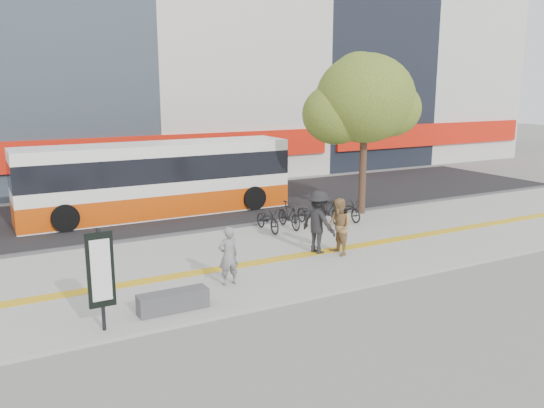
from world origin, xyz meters
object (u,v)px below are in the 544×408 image
seated_woman (228,256)px  pedestrian_dark (318,222)px  street_tree (363,100)px  pedestrian_tan (339,227)px  signboard (101,271)px  bus (158,181)px  bench (173,301)px

seated_woman → pedestrian_dark: size_ratio=0.79×
pedestrian_dark → street_tree: bearing=-64.7°
seated_woman → street_tree: bearing=-150.4°
seated_woman → pedestrian_tan: bearing=-171.8°
signboard → pedestrian_dark: (6.93, 2.51, -0.33)m
bus → pedestrian_tan: bearing=-68.7°
bench → pedestrian_dark: size_ratio=0.83×
pedestrian_dark → seated_woman: bearing=94.1°
pedestrian_tan → pedestrian_dark: size_ratio=0.90×
seated_woman → pedestrian_tan: 4.03m
bus → pedestrian_tan: 8.56m
street_tree → pedestrian_tan: bearing=-133.1°
bus → pedestrian_dark: bearing=-70.3°
street_tree → seated_woman: size_ratio=4.15×
signboard → bus: bearing=66.9°
signboard → bench: bearing=10.8°
signboard → pedestrian_tan: signboard is taller
signboard → street_tree: bearing=29.1°
bus → signboard: bearing=-113.1°
street_tree → bench: bearing=-148.4°
bus → pedestrian_dark: 7.96m
signboard → bus: 10.87m
bench → street_tree: (9.78, 6.02, 4.21)m
pedestrian_dark → bus: bearing=4.4°
street_tree → pedestrian_dark: 6.81m
bench → seated_woman: (1.80, 0.96, 0.54)m
street_tree → signboard: bearing=-150.9°
bench → bus: size_ratio=0.15×
bench → pedestrian_dark: (5.33, 2.21, 0.74)m
bench → seated_woman: seated_woman is taller
seated_woman → signboard: bearing=17.6°
seated_woman → pedestrian_tan: pedestrian_tan is taller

